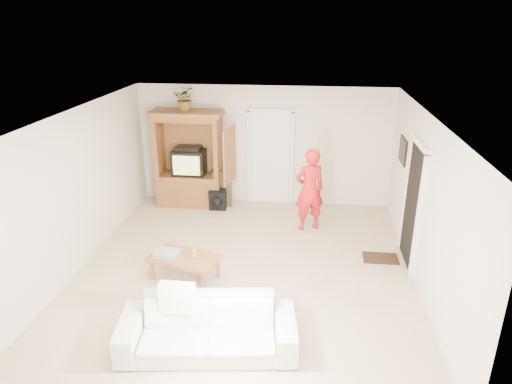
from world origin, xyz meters
TOP-DOWN VIEW (x-y plane):
  - floor at (0.00, 0.00)m, footprint 6.00×6.00m
  - ceiling at (0.00, 0.00)m, footprint 6.00×6.00m
  - wall_back at (0.00, 3.00)m, footprint 5.50×0.00m
  - wall_front at (0.00, -3.00)m, footprint 5.50×0.00m
  - wall_left at (-2.75, 0.00)m, footprint 0.00×6.00m
  - wall_right at (2.75, 0.00)m, footprint 0.00×6.00m
  - armoire at (-1.58, 2.66)m, footprint 1.82×1.14m
  - door_back at (0.15, 2.97)m, footprint 0.85×0.05m
  - doorway_right at (2.73, 0.60)m, footprint 0.05×0.90m
  - framed_picture at (2.73, 1.90)m, footprint 0.03×0.60m
  - doormat at (2.30, 0.60)m, footprint 0.60×0.40m
  - plant at (-1.60, 2.63)m, footprint 0.49×0.43m
  - man at (1.02, 1.66)m, footprint 0.71×0.60m
  - sofa at (-0.19, -2.00)m, footprint 2.30×1.13m
  - coffee_table at (-0.92, -0.42)m, footprint 1.21×0.87m
  - towel at (-1.19, -0.42)m, footprint 0.41×0.33m
  - candle at (-0.77, -0.37)m, footprint 0.08×0.08m
  - backpack_black at (-0.94, 2.38)m, footprint 0.37×0.23m
  - backpack_olive at (-0.89, 2.70)m, footprint 0.47×0.37m

SIDE VIEW (x-z plane):
  - floor at x=0.00m, z-range 0.00..0.00m
  - doormat at x=2.30m, z-range 0.00..0.02m
  - backpack_black at x=-0.94m, z-range 0.00..0.45m
  - sofa at x=-0.19m, z-range 0.00..0.64m
  - coffee_table at x=-0.92m, z-range 0.15..0.55m
  - backpack_olive at x=-0.89m, z-range 0.00..0.80m
  - towel at x=-1.19m, z-range 0.40..0.48m
  - candle at x=-0.77m, z-range 0.40..0.50m
  - man at x=1.02m, z-range 0.00..1.65m
  - armoire at x=-1.58m, z-range -0.14..1.96m
  - door_back at x=0.15m, z-range 0.00..2.04m
  - doorway_right at x=2.73m, z-range 0.00..2.04m
  - wall_back at x=0.00m, z-range -1.45..4.05m
  - wall_front at x=0.00m, z-range -1.45..4.05m
  - wall_left at x=-2.75m, z-range -1.70..4.30m
  - wall_right at x=2.75m, z-range -1.70..4.30m
  - framed_picture at x=2.73m, z-range 1.36..1.84m
  - plant at x=-1.60m, z-range 2.10..2.62m
  - ceiling at x=0.00m, z-range 2.60..2.60m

